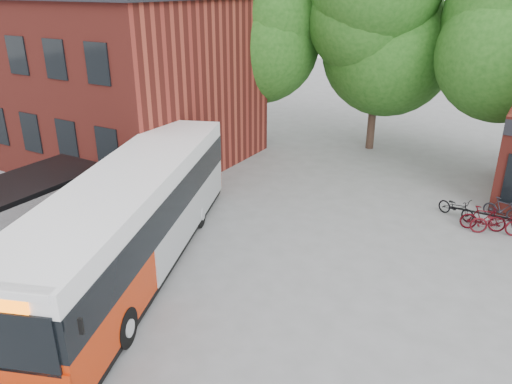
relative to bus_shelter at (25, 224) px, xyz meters
The scene contains 10 objects.
ground 4.83m from the bus_shelter, 12.53° to the left, with size 100.00×100.00×0.00m, color slate.
station_building 13.42m from the bus_shelter, 130.36° to the left, with size 18.40×10.40×8.50m, color maroon, non-canonical shape.
bus_shelter is the anchor object (origin of this frame).
tree_0 17.54m from the bus_shelter, 95.04° to the left, with size 7.92×7.92×11.00m, color #1C4A13, non-canonical shape.
tree_1 19.19m from the bus_shelter, 73.01° to the left, with size 7.92×7.92×10.40m, color #1C4A13, non-canonical shape.
city_bus 3.55m from the bus_shelter, 27.44° to the left, with size 2.76×12.97×3.29m, color #B12808, non-canonical shape.
bicycle_0 15.83m from the bus_shelter, 43.62° to the left, with size 0.56×1.60×0.84m, color black.
bicycle_1 16.17m from the bus_shelter, 39.19° to the left, with size 0.46×1.62×0.98m, color #3C060D.
bicycle_2 16.48m from the bus_shelter, 37.86° to the left, with size 0.64×1.85×0.97m, color #520F16.
bicycle_3 17.47m from the bus_shelter, 41.69° to the left, with size 0.42×1.47×0.89m, color #22222A.
Camera 1 is at (9.24, -9.63, 8.58)m, focal length 35.00 mm.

